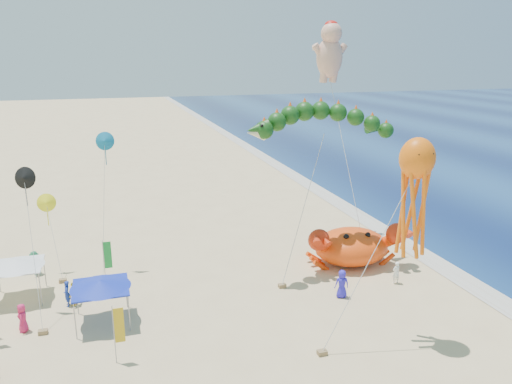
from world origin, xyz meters
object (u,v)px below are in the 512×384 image
dragon_kite (322,126)px  cherub_kite (330,50)px  octopus_kite (414,188)px  crab_inflatable (352,245)px  canopy_blue (100,284)px  canopy_white (16,263)px

dragon_kite → cherub_kite: (3.90, 7.46, 5.05)m
dragon_kite → cherub_kite: size_ratio=0.66×
dragon_kite → octopus_kite: (0.62, -10.10, -1.89)m
crab_inflatable → octopus_kite: octopus_kite is taller
octopus_kite → canopy_blue: size_ratio=3.26×
canopy_white → canopy_blue: bearing=-42.5°
dragon_kite → cherub_kite: bearing=62.4°
crab_inflatable → canopy_white: crab_inflatable is taller
dragon_kite → octopus_kite: 10.29m
octopus_kite → canopy_blue: (-15.89, 6.54, -6.14)m
dragon_kite → canopy_white: bearing=176.9°
cherub_kite → canopy_white: 28.27m
dragon_kite → octopus_kite: size_ratio=1.04×
crab_inflatable → canopy_blue: (-17.94, -3.36, 0.98)m
canopy_blue → crab_inflatable: bearing=10.6°
crab_inflatable → dragon_kite: size_ratio=0.65×
crab_inflatable → canopy_blue: crab_inflatable is taller
cherub_kite → octopus_kite: bearing=-100.6°
cherub_kite → octopus_kite: size_ratio=1.59×
crab_inflatable → cherub_kite: (1.23, 7.66, 14.06)m
octopus_kite → dragon_kite: bearing=93.5°
octopus_kite → crab_inflatable: bearing=78.3°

